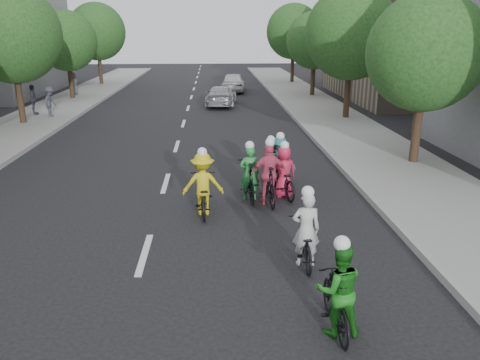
{
  "coord_description": "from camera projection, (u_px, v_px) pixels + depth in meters",
  "views": [
    {
      "loc": [
        1.57,
        -9.4,
        4.72
      ],
      "look_at": [
        2.23,
        2.11,
        1.0
      ],
      "focal_mm": 35.0,
      "sensor_mm": 36.0,
      "label": 1
    }
  ],
  "objects": [
    {
      "name": "bldg_se",
      "position": [
        418.0,
        40.0,
        32.74
      ],
      "size": [
        10.0,
        14.0,
        8.0
      ],
      "primitive_type": "cube",
      "color": "gray",
      "rests_on": "ground"
    },
    {
      "name": "tree_l_5",
      "position": [
        97.0,
        32.0,
        39.8
      ],
      "size": [
        4.8,
        4.8,
        6.93
      ],
      "color": "black",
      "rests_on": "ground"
    },
    {
      "name": "cyclist_0",
      "position": [
        305.0,
        238.0,
        9.76
      ],
      "size": [
        0.67,
        1.72,
        1.74
      ],
      "rotation": [
        0.0,
        0.0,
        3.1
      ],
      "color": "black",
      "rests_on": "ground"
    },
    {
      "name": "curb_left",
      "position": [
        30.0,
        146.0,
        19.43
      ],
      "size": [
        0.18,
        80.0,
        0.18
      ],
      "primitive_type": "cube",
      "color": "#999993",
      "rests_on": "ground"
    },
    {
      "name": "follow_car_lead",
      "position": [
        221.0,
        96.0,
        30.14
      ],
      "size": [
        2.22,
        4.53,
        1.27
      ],
      "primitive_type": "imported",
      "rotation": [
        0.0,
        0.0,
        3.04
      ],
      "color": "#AEAEB3",
      "rests_on": "ground"
    },
    {
      "name": "cyclist_1",
      "position": [
        337.0,
        296.0,
        7.5
      ],
      "size": [
        0.76,
        1.63,
        1.72
      ],
      "rotation": [
        0.0,
        0.0,
        3.14
      ],
      "color": "black",
      "rests_on": "ground"
    },
    {
      "name": "ground",
      "position": [
        144.0,
        254.0,
        10.29
      ],
      "size": [
        120.0,
        120.0,
        0.0
      ],
      "primitive_type": "plane",
      "color": "black",
      "rests_on": "ground"
    },
    {
      "name": "cyclist_6",
      "position": [
        270.0,
        167.0,
        14.8
      ],
      "size": [
        0.78,
        1.59,
        1.59
      ],
      "rotation": [
        0.0,
        0.0,
        2.97
      ],
      "color": "black",
      "rests_on": "ground"
    },
    {
      "name": "cyclist_3",
      "position": [
        269.0,
        179.0,
        13.13
      ],
      "size": [
        1.06,
        1.93,
        1.91
      ],
      "rotation": [
        0.0,
        0.0,
        3.21
      ],
      "color": "black",
      "rests_on": "ground"
    },
    {
      "name": "curb_right",
      "position": [
        318.0,
        142.0,
        20.1
      ],
      "size": [
        0.18,
        80.0,
        0.18
      ],
      "primitive_type": "cube",
      "color": "#999993",
      "rests_on": "ground"
    },
    {
      "name": "tree_r_3",
      "position": [
        294.0,
        32.0,
        41.3
      ],
      "size": [
        4.8,
        4.8,
        6.93
      ],
      "color": "black",
      "rests_on": "ground"
    },
    {
      "name": "follow_car_trail",
      "position": [
        233.0,
        82.0,
        36.78
      ],
      "size": [
        2.09,
        4.5,
        1.49
      ],
      "primitive_type": "imported",
      "rotation": [
        0.0,
        0.0,
        3.07
      ],
      "color": "silver",
      "rests_on": "ground"
    },
    {
      "name": "spectator_1",
      "position": [
        33.0,
        100.0,
        26.01
      ],
      "size": [
        0.73,
        1.06,
        1.67
      ],
      "primitive_type": "imported",
      "rotation": [
        0.0,
        0.0,
        1.93
      ],
      "color": "#444450",
      "rests_on": "sidewalk_left"
    },
    {
      "name": "spectator_0",
      "position": [
        50.0,
        102.0,
        25.43
      ],
      "size": [
        0.71,
        1.1,
        1.62
      ],
      "primitive_type": "imported",
      "rotation": [
        0.0,
        0.0,
        1.46
      ],
      "color": "#454551",
      "rests_on": "sidewalk_left"
    },
    {
      "name": "tree_r_2",
      "position": [
        315.0,
        40.0,
        32.92
      ],
      "size": [
        4.0,
        4.0,
        5.97
      ],
      "color": "black",
      "rests_on": "ground"
    },
    {
      "name": "cyclist_7",
      "position": [
        279.0,
        164.0,
        14.74
      ],
      "size": [
        1.08,
        1.66,
        1.71
      ],
      "rotation": [
        0.0,
        0.0,
        2.99
      ],
      "color": "black",
      "rests_on": "ground"
    },
    {
      "name": "sidewalk_right",
      "position": [
        362.0,
        142.0,
        20.21
      ],
      "size": [
        4.0,
        80.0,
        0.15
      ],
      "primitive_type": "cube",
      "color": "gray",
      "rests_on": "ground"
    },
    {
      "name": "tree_l_3",
      "position": [
        11.0,
        34.0,
        22.7
      ],
      "size": [
        4.8,
        4.8,
        6.93
      ],
      "color": "black",
      "rests_on": "ground"
    },
    {
      "name": "cyclist_5",
      "position": [
        249.0,
        178.0,
        13.51
      ],
      "size": [
        0.65,
        1.93,
        1.73
      ],
      "rotation": [
        0.0,
        0.0,
        3.2
      ],
      "color": "black",
      "rests_on": "ground"
    },
    {
      "name": "tree_r_1",
      "position": [
        351.0,
        33.0,
        24.2
      ],
      "size": [
        4.8,
        4.8,
        6.93
      ],
      "color": "black",
      "rests_on": "ground"
    },
    {
      "name": "tree_r_0",
      "position": [
        426.0,
        53.0,
        15.82
      ],
      "size": [
        4.0,
        4.0,
        5.97
      ],
      "color": "black",
      "rests_on": "ground"
    },
    {
      "name": "cyclist_4",
      "position": [
        283.0,
        177.0,
        13.76
      ],
      "size": [
        1.0,
        1.97,
        1.67
      ],
      "rotation": [
        0.0,
        0.0,
        3.33
      ],
      "color": "black",
      "rests_on": "ground"
    },
    {
      "name": "tree_l_4",
      "position": [
        67.0,
        41.0,
        31.42
      ],
      "size": [
        4.0,
        4.0,
        5.97
      ],
      "color": "black",
      "rests_on": "ground"
    },
    {
      "name": "spectator_2",
      "position": [
        73.0,
        84.0,
        33.89
      ],
      "size": [
        0.71,
        0.9,
        1.62
      ],
      "primitive_type": "imported",
      "rotation": [
        0.0,
        0.0,
        1.3
      ],
      "color": "#4E505B",
      "rests_on": "sidewalk_left"
    },
    {
      "name": "cyclist_2",
      "position": [
        203.0,
        189.0,
        12.4
      ],
      "size": [
        1.1,
        1.9,
        1.83
      ],
      "rotation": [
        0.0,
        0.0,
        3.16
      ],
      "color": "black",
      "rests_on": "ground"
    }
  ]
}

